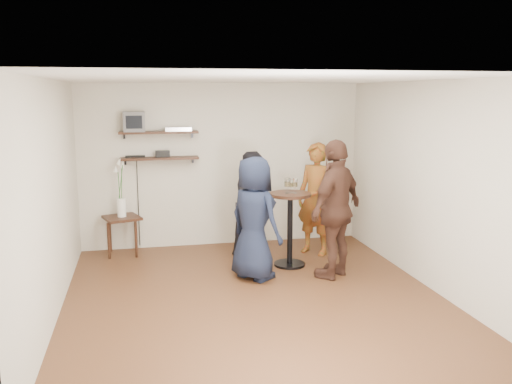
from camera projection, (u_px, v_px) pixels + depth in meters
room at (255, 193)px, 6.31m from camera, size 4.58×5.08×2.68m
shelf_upper at (159, 132)px, 8.29m from camera, size 1.20×0.25×0.04m
shelf_lower at (160, 158)px, 8.36m from camera, size 1.20×0.25×0.04m
crt_monitor at (134, 122)px, 8.18m from camera, size 0.32×0.30×0.30m
dvd_deck at (178, 129)px, 8.34m from camera, size 0.40×0.24×0.06m
radio at (163, 154)px, 8.36m from camera, size 0.22×0.10×0.10m
power_strip at (135, 156)px, 8.33m from camera, size 0.30×0.05×0.03m
side_table at (122, 223)px, 8.24m from camera, size 0.63×0.63×0.59m
vase_lilies at (121, 198)px, 8.17m from camera, size 0.19×0.19×0.91m
drinks_table at (290, 219)px, 7.68m from camera, size 0.58×0.58×1.06m
wine_glass_fl at (287, 183)px, 7.54m from camera, size 0.07×0.07×0.22m
wine_glass_fr at (295, 183)px, 7.55m from camera, size 0.07×0.07×0.21m
wine_glass_bl at (288, 183)px, 7.64m from camera, size 0.07×0.07×0.20m
wine_glass_br at (291, 184)px, 7.61m from camera, size 0.06×0.06×0.19m
person_plaid at (316, 199)px, 8.24m from camera, size 0.72×0.74×1.71m
person_dark at (255, 204)px, 8.20m from camera, size 0.97×0.91×1.59m
person_navy at (254, 218)px, 7.11m from camera, size 0.89×0.96×1.64m
person_brown at (336, 209)px, 7.17m from camera, size 1.13×1.03×1.85m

